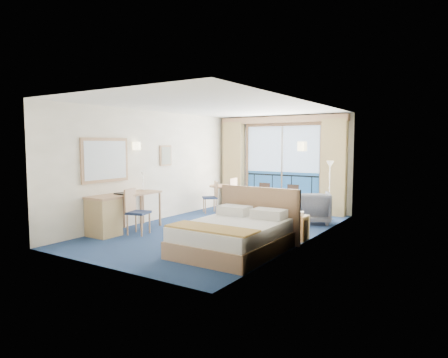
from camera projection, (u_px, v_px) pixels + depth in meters
floor at (221, 229)px, 8.86m from camera, size 6.50×6.50×0.00m
room_walls at (221, 149)px, 8.70m from camera, size 4.04×6.54×2.72m
balcony_door at (282, 170)px, 11.46m from camera, size 2.36×0.03×2.52m
curtain_left at (233, 164)px, 12.16m from camera, size 0.65×0.22×2.55m
curtain_right at (334, 168)px, 10.48m from camera, size 0.65×0.22×2.55m
pelmet at (281, 120)px, 11.23m from camera, size 3.80×0.25×0.18m
mirror at (105, 160)px, 8.53m from camera, size 0.05×1.25×0.95m
wall_print at (166, 156)px, 10.16m from camera, size 0.04×0.42×0.52m
sconce_left at (137, 146)px, 9.24m from camera, size 0.18×0.18×0.18m
sconce_right at (302, 146)px, 7.53m from camera, size 0.18×0.18×0.18m
bed at (234, 235)px, 7.00m from camera, size 1.69×2.01×1.06m
nightstand at (297, 227)px, 7.90m from camera, size 0.37×0.35×0.49m
phone at (299, 214)px, 7.87m from camera, size 0.22×0.20×0.08m
armchair at (312, 207)px, 9.57m from camera, size 1.08×1.09×0.75m
floor_lamp at (330, 175)px, 9.89m from camera, size 0.20×0.20×1.48m
desk at (109, 213)px, 8.31m from camera, size 0.60×1.75×0.82m
desk_chair at (135, 209)px, 8.38m from camera, size 0.51×0.50×0.96m
folder at (123, 194)px, 8.54m from camera, size 0.33×0.26×0.03m
desk_lamp at (143, 177)px, 9.17m from camera, size 0.11×0.11×0.42m
round_table at (223, 191)px, 11.36m from camera, size 0.80×0.80×0.72m
table_chair_a at (237, 193)px, 11.02m from camera, size 0.44×0.43×0.95m
table_chair_b at (212, 195)px, 11.02m from camera, size 0.53×0.53×0.87m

